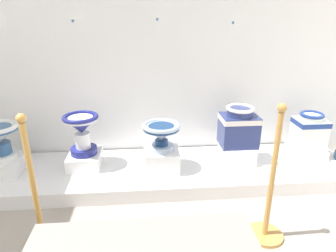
{
  "coord_description": "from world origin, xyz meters",
  "views": [
    {
      "loc": [
        2.0,
        -0.4,
        1.6
      ],
      "look_at": [
        2.23,
        2.31,
        0.57
      ],
      "focal_mm": 32.11,
      "sensor_mm": 36.0,
      "label": 1
    }
  ],
  "objects_px": {
    "plinth_block_central_ornate": "(236,152)",
    "plinth_block_tall_cobalt": "(306,151)",
    "plinth_block_rightmost": "(85,160)",
    "antique_toilet_tall_cobalt": "(309,130)",
    "plinth_block_pale_glazed": "(162,159)",
    "info_placard_third": "(161,24)",
    "plinth_block_broad_patterned": "(5,166)",
    "stanchion_post_near_left": "(38,209)",
    "antique_toilet_central_ornate": "(239,126)",
    "antique_toilet_pale_glazed": "(161,133)",
    "info_placard_second": "(78,25)",
    "stanchion_post_near_right": "(269,203)",
    "info_placard_fourth": "(236,27)",
    "antique_toilet_rightmost": "(82,128)"
  },
  "relations": [
    {
      "from": "antique_toilet_central_ornate",
      "to": "plinth_block_broad_patterned",
      "type": "bearing_deg",
      "value": -178.13
    },
    {
      "from": "antique_toilet_rightmost",
      "to": "plinth_block_pale_glazed",
      "type": "bearing_deg",
      "value": -9.17
    },
    {
      "from": "antique_toilet_rightmost",
      "to": "plinth_block_central_ornate",
      "type": "relative_size",
      "value": 1.07
    },
    {
      "from": "antique_toilet_tall_cobalt",
      "to": "info_placard_third",
      "type": "distance_m",
      "value": 1.89
    },
    {
      "from": "plinth_block_pale_glazed",
      "to": "antique_toilet_tall_cobalt",
      "type": "xyz_separation_m",
      "value": [
        1.57,
        0.14,
        0.21
      ]
    },
    {
      "from": "plinth_block_pale_glazed",
      "to": "plinth_block_rightmost",
      "type": "bearing_deg",
      "value": 170.83
    },
    {
      "from": "stanchion_post_near_right",
      "to": "plinth_block_central_ornate",
      "type": "bearing_deg",
      "value": 86.11
    },
    {
      "from": "antique_toilet_rightmost",
      "to": "antique_toilet_tall_cobalt",
      "type": "bearing_deg",
      "value": 0.38
    },
    {
      "from": "antique_toilet_pale_glazed",
      "to": "stanchion_post_near_left",
      "type": "height_order",
      "value": "stanchion_post_near_left"
    },
    {
      "from": "antique_toilet_pale_glazed",
      "to": "plinth_block_central_ornate",
      "type": "xyz_separation_m",
      "value": [
        0.79,
        0.11,
        -0.3
      ]
    },
    {
      "from": "plinth_block_central_ornate",
      "to": "plinth_block_tall_cobalt",
      "type": "height_order",
      "value": "plinth_block_central_ornate"
    },
    {
      "from": "info_placard_fourth",
      "to": "antique_toilet_rightmost",
      "type": "bearing_deg",
      "value": -166.81
    },
    {
      "from": "plinth_block_pale_glazed",
      "to": "info_placard_fourth",
      "type": "bearing_deg",
      "value": 31.54
    },
    {
      "from": "antique_toilet_central_ornate",
      "to": "stanchion_post_near_right",
      "type": "bearing_deg",
      "value": -93.89
    },
    {
      "from": "plinth_block_broad_patterned",
      "to": "antique_toilet_pale_glazed",
      "type": "bearing_deg",
      "value": -1.46
    },
    {
      "from": "antique_toilet_central_ornate",
      "to": "plinth_block_tall_cobalt",
      "type": "xyz_separation_m",
      "value": [
        0.78,
        0.03,
        -0.33
      ]
    },
    {
      "from": "plinth_block_broad_patterned",
      "to": "antique_toilet_rightmost",
      "type": "xyz_separation_m",
      "value": [
        0.74,
        0.09,
        0.33
      ]
    },
    {
      "from": "plinth_block_central_ornate",
      "to": "stanchion_post_near_left",
      "type": "height_order",
      "value": "stanchion_post_near_left"
    },
    {
      "from": "plinth_block_tall_cobalt",
      "to": "plinth_block_broad_patterned",
      "type": "bearing_deg",
      "value": -178.12
    },
    {
      "from": "antique_toilet_central_ornate",
      "to": "info_placard_third",
      "type": "distance_m",
      "value": 1.29
    },
    {
      "from": "plinth_block_rightmost",
      "to": "antique_toilet_rightmost",
      "type": "bearing_deg",
      "value": 90.0
    },
    {
      "from": "plinth_block_central_ornate",
      "to": "info_placard_second",
      "type": "relative_size",
      "value": 2.78
    },
    {
      "from": "antique_toilet_rightmost",
      "to": "antique_toilet_pale_glazed",
      "type": "bearing_deg",
      "value": -9.17
    },
    {
      "from": "stanchion_post_near_left",
      "to": "antique_toilet_central_ornate",
      "type": "bearing_deg",
      "value": 28.52
    },
    {
      "from": "antique_toilet_tall_cobalt",
      "to": "stanchion_post_near_right",
      "type": "height_order",
      "value": "stanchion_post_near_right"
    },
    {
      "from": "stanchion_post_near_right",
      "to": "info_placard_third",
      "type": "bearing_deg",
      "value": 116.76
    },
    {
      "from": "plinth_block_broad_patterned",
      "to": "antique_toilet_central_ornate",
      "type": "xyz_separation_m",
      "value": [
        2.3,
        0.08,
        0.31
      ]
    },
    {
      "from": "antique_toilet_tall_cobalt",
      "to": "antique_toilet_pale_glazed",
      "type": "bearing_deg",
      "value": -174.92
    },
    {
      "from": "antique_toilet_pale_glazed",
      "to": "stanchion_post_near_right",
      "type": "height_order",
      "value": "stanchion_post_near_right"
    },
    {
      "from": "plinth_block_central_ornate",
      "to": "plinth_block_tall_cobalt",
      "type": "distance_m",
      "value": 0.78
    },
    {
      "from": "plinth_block_rightmost",
      "to": "antique_toilet_tall_cobalt",
      "type": "xyz_separation_m",
      "value": [
        2.34,
        0.02,
        0.24
      ]
    },
    {
      "from": "plinth_block_broad_patterned",
      "to": "stanchion_post_near_left",
      "type": "relative_size",
      "value": 0.36
    },
    {
      "from": "stanchion_post_near_right",
      "to": "plinth_block_tall_cobalt",
      "type": "bearing_deg",
      "value": 50.36
    },
    {
      "from": "info_placard_second",
      "to": "info_placard_third",
      "type": "xyz_separation_m",
      "value": [
        0.81,
        0.0,
        0.0
      ]
    },
    {
      "from": "plinth_block_rightmost",
      "to": "antique_toilet_pale_glazed",
      "type": "distance_m",
      "value": 0.84
    },
    {
      "from": "antique_toilet_pale_glazed",
      "to": "plinth_block_central_ornate",
      "type": "height_order",
      "value": "antique_toilet_pale_glazed"
    },
    {
      "from": "antique_toilet_pale_glazed",
      "to": "info_placard_second",
      "type": "height_order",
      "value": "info_placard_second"
    },
    {
      "from": "plinth_block_central_ornate",
      "to": "info_placard_fourth",
      "type": "height_order",
      "value": "info_placard_fourth"
    },
    {
      "from": "plinth_block_pale_glazed",
      "to": "info_placard_third",
      "type": "bearing_deg",
      "value": 85.88
    },
    {
      "from": "info_placard_fourth",
      "to": "antique_toilet_pale_glazed",
      "type": "bearing_deg",
      "value": -148.46
    },
    {
      "from": "plinth_block_tall_cobalt",
      "to": "antique_toilet_tall_cobalt",
      "type": "distance_m",
      "value": 0.25
    },
    {
      "from": "plinth_block_rightmost",
      "to": "stanchion_post_near_left",
      "type": "relative_size",
      "value": 0.36
    },
    {
      "from": "plinth_block_central_ornate",
      "to": "info_placard_fourth",
      "type": "bearing_deg",
      "value": 88.7
    },
    {
      "from": "plinth_block_broad_patterned",
      "to": "plinth_block_central_ornate",
      "type": "relative_size",
      "value": 0.98
    },
    {
      "from": "stanchion_post_near_left",
      "to": "stanchion_post_near_right",
      "type": "bearing_deg",
      "value": -1.97
    },
    {
      "from": "plinth_block_central_ornate",
      "to": "plinth_block_pale_glazed",
      "type": "bearing_deg",
      "value": -171.85
    },
    {
      "from": "plinth_block_rightmost",
      "to": "plinth_block_tall_cobalt",
      "type": "bearing_deg",
      "value": 0.38
    },
    {
      "from": "plinth_block_pale_glazed",
      "to": "antique_toilet_central_ornate",
      "type": "relative_size",
      "value": 0.82
    },
    {
      "from": "antique_toilet_pale_glazed",
      "to": "info_placard_third",
      "type": "bearing_deg",
      "value": 85.88
    },
    {
      "from": "plinth_block_rightmost",
      "to": "plinth_block_tall_cobalt",
      "type": "distance_m",
      "value": 2.34
    }
  ]
}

